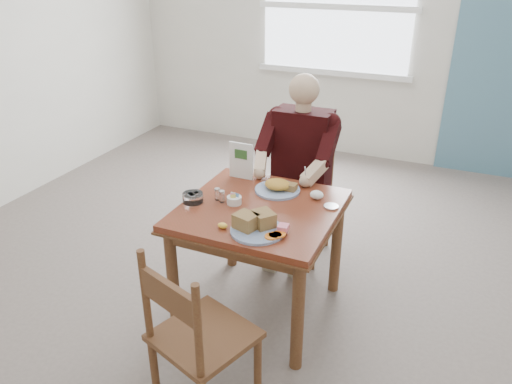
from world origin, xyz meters
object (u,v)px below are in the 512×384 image
at_px(diner, 299,157).
at_px(far_plate, 278,187).
at_px(chair_far, 301,194).
at_px(chair_near, 197,339).
at_px(near_plate, 257,225).
at_px(table, 260,223).

bearing_deg(diner, far_plate, -86.85).
height_order(chair_far, chair_near, same).
relative_size(near_plate, far_plate, 1.30).
xyz_separation_m(diner, near_plate, (0.10, -0.98, -0.02)).
height_order(table, near_plate, near_plate).
height_order(chair_far, far_plate, chair_far).
distance_m(chair_far, chair_near, 1.67).
bearing_deg(table, chair_far, 90.00).
xyz_separation_m(table, far_plate, (0.03, 0.24, 0.14)).
distance_m(chair_near, diner, 1.62).
distance_m(chair_near, far_plate, 1.16).
distance_m(diner, far_plate, 0.47).
bearing_deg(far_plate, table, -96.08).
distance_m(near_plate, far_plate, 0.51).
relative_size(table, near_plate, 2.36).
bearing_deg(far_plate, chair_near, -88.52).
distance_m(chair_far, diner, 0.34).
distance_m(table, diner, 0.73).
height_order(chair_near, diner, diner).
bearing_deg(near_plate, chair_far, 95.34).
xyz_separation_m(table, near_plate, (0.10, -0.27, 0.15)).
bearing_deg(chair_near, chair_far, 91.87).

